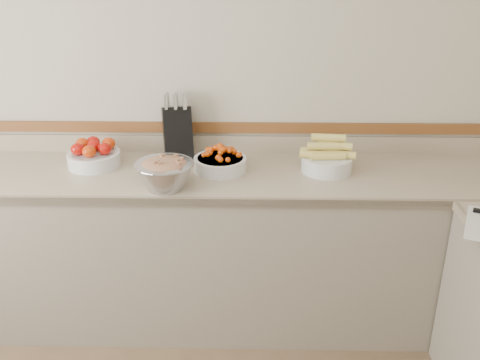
{
  "coord_description": "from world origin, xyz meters",
  "views": [
    {
      "loc": [
        0.4,
        -0.92,
        1.98
      ],
      "look_at": [
        0.35,
        1.35,
        1.0
      ],
      "focal_mm": 40.0,
      "sensor_mm": 36.0,
      "label": 1
    }
  ],
  "objects_px": {
    "rhubarb_bowl": "(165,173)",
    "knife_block": "(178,131)",
    "corn_bowl": "(327,159)",
    "tomato_bowl": "(94,155)",
    "cherry_tomato_bowl": "(220,161)"
  },
  "relations": [
    {
      "from": "corn_bowl",
      "to": "rhubarb_bowl",
      "type": "relative_size",
      "value": 1.02
    },
    {
      "from": "corn_bowl",
      "to": "rhubarb_bowl",
      "type": "distance_m",
      "value": 0.86
    },
    {
      "from": "knife_block",
      "to": "corn_bowl",
      "type": "relative_size",
      "value": 1.27
    },
    {
      "from": "corn_bowl",
      "to": "rhubarb_bowl",
      "type": "height_order",
      "value": "corn_bowl"
    },
    {
      "from": "tomato_bowl",
      "to": "cherry_tomato_bowl",
      "type": "bearing_deg",
      "value": -4.56
    },
    {
      "from": "knife_block",
      "to": "corn_bowl",
      "type": "height_order",
      "value": "knife_block"
    },
    {
      "from": "knife_block",
      "to": "tomato_bowl",
      "type": "height_order",
      "value": "knife_block"
    },
    {
      "from": "tomato_bowl",
      "to": "rhubarb_bowl",
      "type": "height_order",
      "value": "rhubarb_bowl"
    },
    {
      "from": "knife_block",
      "to": "tomato_bowl",
      "type": "relative_size",
      "value": 1.32
    },
    {
      "from": "rhubarb_bowl",
      "to": "corn_bowl",
      "type": "bearing_deg",
      "value": 16.65
    },
    {
      "from": "rhubarb_bowl",
      "to": "cherry_tomato_bowl",
      "type": "bearing_deg",
      "value": 43.15
    },
    {
      "from": "cherry_tomato_bowl",
      "to": "corn_bowl",
      "type": "distance_m",
      "value": 0.56
    },
    {
      "from": "rhubarb_bowl",
      "to": "knife_block",
      "type": "bearing_deg",
      "value": 88.52
    },
    {
      "from": "knife_block",
      "to": "rhubarb_bowl",
      "type": "height_order",
      "value": "knife_block"
    },
    {
      "from": "tomato_bowl",
      "to": "corn_bowl",
      "type": "xyz_separation_m",
      "value": [
        1.25,
        -0.05,
        0.0
      ]
    }
  ]
}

